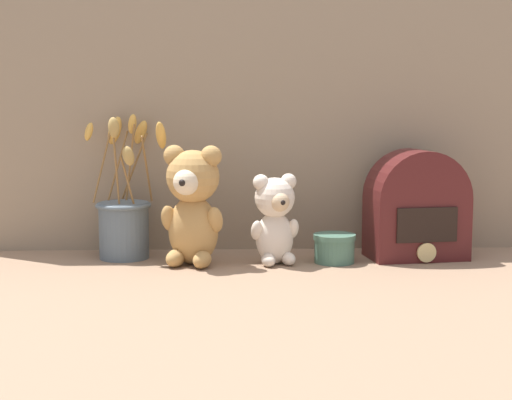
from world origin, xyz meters
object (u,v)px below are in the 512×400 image
Objects in this scene: teddy_bear_medium at (275,217)px; vintage_radio at (416,209)px; flower_vase at (124,218)px; teddy_bear_large at (192,203)px; decorative_tin_tall at (334,248)px.

teddy_bear_medium is 0.31m from vintage_radio.
teddy_bear_large is at bearing -27.36° from flower_vase.
vintage_radio reaches higher than decorative_tin_tall.
flower_vase is 0.63m from vintage_radio.
teddy_bear_large reaches higher than teddy_bear_medium.
decorative_tin_tall is (0.30, 0.01, -0.10)m from teddy_bear_large.
teddy_bear_medium is 0.80× the size of vintage_radio.
flower_vase is 3.48× the size of decorative_tin_tall.
decorative_tin_tall is (-0.18, -0.04, -0.08)m from vintage_radio.
vintage_radio reaches higher than teddy_bear_medium.
teddy_bear_large reaches higher than vintage_radio.
teddy_bear_large is at bearing -178.84° from teddy_bear_medium.
teddy_bear_large is 0.17m from flower_vase.
vintage_radio is at bearing 6.53° from teddy_bear_large.
teddy_bear_medium is 0.61× the size of flower_vase.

